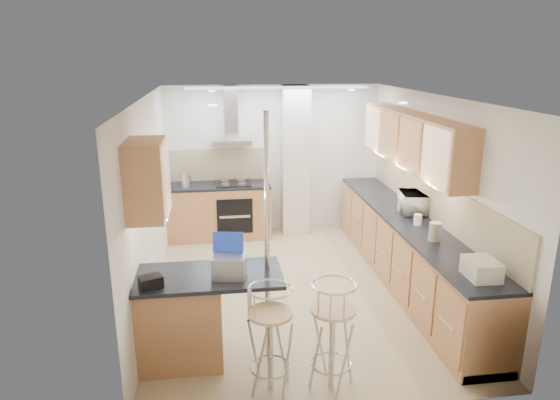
{
  "coord_description": "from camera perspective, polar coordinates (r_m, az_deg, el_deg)",
  "views": [
    {
      "loc": [
        -1.01,
        -5.92,
        2.99
      ],
      "look_at": [
        -0.18,
        0.2,
        1.17
      ],
      "focal_mm": 32.0,
      "sensor_mm": 36.0,
      "label": 1
    }
  ],
  "objects": [
    {
      "name": "ground",
      "position": [
        6.71,
        1.76,
        -10.07
      ],
      "size": [
        4.8,
        4.8,
        0.0
      ],
      "primitive_type": "plane",
      "color": "tan",
      "rests_on": "ground"
    },
    {
      "name": "room_shell",
      "position": [
        6.6,
        4.12,
        3.68
      ],
      "size": [
        3.64,
        4.84,
        2.51
      ],
      "color": "white",
      "rests_on": "ground"
    },
    {
      "name": "right_counter",
      "position": [
        6.91,
        14.21,
        -5.59
      ],
      "size": [
        0.63,
        4.4,
        0.92
      ],
      "color": "#B68049",
      "rests_on": "ground"
    },
    {
      "name": "back_counter",
      "position": [
        8.41,
        -6.98,
        -1.22
      ],
      "size": [
        1.7,
        0.63,
        0.92
      ],
      "color": "#B68049",
      "rests_on": "ground"
    },
    {
      "name": "peninsula",
      "position": [
        5.13,
        -8.23,
        -13.14
      ],
      "size": [
        1.47,
        0.72,
        0.94
      ],
      "color": "#B68049",
      "rests_on": "ground"
    },
    {
      "name": "microwave",
      "position": [
        6.98,
        14.98,
        -0.26
      ],
      "size": [
        0.4,
        0.53,
        0.27
      ],
      "primitive_type": "imported",
      "rotation": [
        0.0,
        0.0,
        1.42
      ],
      "color": "white",
      "rests_on": "right_counter"
    },
    {
      "name": "laptop",
      "position": [
        4.8,
        -5.84,
        -7.58
      ],
      "size": [
        0.35,
        0.29,
        0.21
      ],
      "primitive_type": "cube",
      "rotation": [
        0.0,
        0.0,
        -0.18
      ],
      "color": "#929599",
      "rests_on": "peninsula"
    },
    {
      "name": "bag",
      "position": [
        4.75,
        -14.55,
        -9.05
      ],
      "size": [
        0.24,
        0.21,
        0.11
      ],
      "primitive_type": "cube",
      "rotation": [
        0.0,
        0.0,
        0.41
      ],
      "color": "black",
      "rests_on": "peninsula"
    },
    {
      "name": "bar_stool_near",
      "position": [
        4.66,
        -1.11,
        -15.65
      ],
      "size": [
        0.46,
        0.46,
        1.04
      ],
      "primitive_type": null,
      "rotation": [
        0.0,
        0.0,
        0.08
      ],
      "color": "tan",
      "rests_on": "ground"
    },
    {
      "name": "bar_stool_end",
      "position": [
        4.72,
        6.0,
        -15.17
      ],
      "size": [
        0.56,
        0.56,
        1.06
      ],
      "primitive_type": null,
      "rotation": [
        0.0,
        0.0,
        1.2
      ],
      "color": "tan",
      "rests_on": "ground"
    },
    {
      "name": "jar_a",
      "position": [
        7.03,
        13.78,
        -0.41
      ],
      "size": [
        0.16,
        0.16,
        0.19
      ],
      "primitive_type": "cylinder",
      "rotation": [
        0.0,
        0.0,
        -0.37
      ],
      "color": "beige",
      "rests_on": "right_counter"
    },
    {
      "name": "jar_b",
      "position": [
        7.39,
        13.85,
        0.28
      ],
      "size": [
        0.13,
        0.13,
        0.16
      ],
      "primitive_type": "cylinder",
      "rotation": [
        0.0,
        0.0,
        0.22
      ],
      "color": "beige",
      "rests_on": "right_counter"
    },
    {
      "name": "jar_c",
      "position": [
        6.0,
        17.31,
        -3.46
      ],
      "size": [
        0.14,
        0.14,
        0.22
      ],
      "primitive_type": "cylinder",
      "rotation": [
        0.0,
        0.0,
        0.01
      ],
      "color": "#B6AE92",
      "rests_on": "right_counter"
    },
    {
      "name": "jar_d",
      "position": [
        6.49,
        15.47,
        -2.18
      ],
      "size": [
        0.12,
        0.12,
        0.14
      ],
      "primitive_type": "cylinder",
      "rotation": [
        0.0,
        0.0,
        0.17
      ],
      "color": "white",
      "rests_on": "right_counter"
    },
    {
      "name": "bread_bin",
      "position": [
        5.19,
        22.03,
        -7.3
      ],
      "size": [
        0.28,
        0.35,
        0.18
      ],
      "primitive_type": "cube",
      "rotation": [
        0.0,
        0.0,
        -0.02
      ],
      "color": "beige",
      "rests_on": "right_counter"
    },
    {
      "name": "kettle",
      "position": [
        8.13,
        -10.7,
        2.18
      ],
      "size": [
        0.16,
        0.16,
        0.22
      ],
      "primitive_type": "cylinder",
      "color": "#AFB1B4",
      "rests_on": "back_counter"
    }
  ]
}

